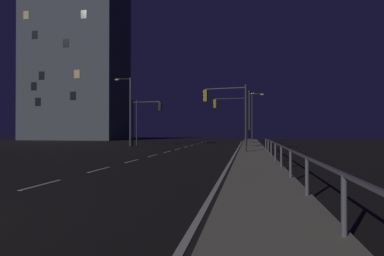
{
  "coord_description": "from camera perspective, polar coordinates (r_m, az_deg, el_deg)",
  "views": [
    {
      "loc": [
        6.63,
        -4.08,
        1.77
      ],
      "look_at": [
        1.63,
        23.53,
        2.01
      ],
      "focal_mm": 29.0,
      "sensor_mm": 36.0,
      "label": 1
    }
  ],
  "objects": [
    {
      "name": "ground_plane",
      "position": [
        22.64,
        -6.82,
        -4.97
      ],
      "size": [
        112.0,
        112.0,
        0.0
      ],
      "primitive_type": "plane",
      "color": "black",
      "rests_on": "ground"
    },
    {
      "name": "sidewalk_right",
      "position": [
        21.65,
        11.44,
        -4.99
      ],
      "size": [
        2.34,
        77.0,
        0.14
      ],
      "primitive_type": "cube",
      "color": "gray",
      "rests_on": "ground"
    },
    {
      "name": "lane_markings_center",
      "position": [
        26.0,
        -4.54,
        -4.38
      ],
      "size": [
        0.14,
        50.0,
        0.01
      ],
      "color": "silver",
      "rests_on": "ground"
    },
    {
      "name": "lane_edge_line",
      "position": [
        26.65,
        8.15,
        -4.28
      ],
      "size": [
        0.14,
        53.0,
        0.01
      ],
      "color": "silver",
      "rests_on": "ground"
    },
    {
      "name": "traffic_light_far_right",
      "position": [
        24.82,
        6.36,
        4.25
      ],
      "size": [
        3.56,
        0.72,
        5.25
      ],
      "color": "#2D3033",
      "rests_on": "sidewalk_right"
    },
    {
      "name": "traffic_light_near_right",
      "position": [
        35.81,
        -8.58,
        2.61
      ],
      "size": [
        3.55,
        0.34,
        5.29
      ],
      "color": "#4C4C51",
      "rests_on": "ground"
    },
    {
      "name": "traffic_light_overhead_east",
      "position": [
        34.15,
        7.31,
        3.14
      ],
      "size": [
        3.78,
        0.44,
        5.39
      ],
      "color": "#38383D",
      "rests_on": "sidewalk_right"
    },
    {
      "name": "traffic_light_far_left",
      "position": [
        36.79,
        -8.21,
        2.63
      ],
      "size": [
        3.28,
        0.59,
        5.4
      ],
      "color": "#2D3033",
      "rests_on": "ground"
    },
    {
      "name": "street_lamp_mid_block",
      "position": [
        46.41,
        11.33,
        2.84
      ],
      "size": [
        1.84,
        0.59,
        7.19
      ],
      "color": "#2D3033",
      "rests_on": "sidewalk_right"
    },
    {
      "name": "street_lamp_median",
      "position": [
        36.14,
        -11.69,
        4.08
      ],
      "size": [
        1.8,
        0.66,
        7.82
      ],
      "color": "#4C4C51",
      "rests_on": "ground"
    },
    {
      "name": "street_lamp_corner",
      "position": [
        42.25,
        10.6,
        3.01
      ],
      "size": [
        0.85,
        1.69,
        6.99
      ],
      "color": "#38383D",
      "rests_on": "sidewalk_right"
    },
    {
      "name": "barrier_fence",
      "position": [
        14.45,
        16.09,
        -4.01
      ],
      "size": [
        0.09,
        24.63,
        0.98
      ],
      "color": "#59595E",
      "rests_on": "sidewalk_right"
    },
    {
      "name": "building_distant",
      "position": [
        66.1,
        -20.46,
        10.54
      ],
      "size": [
        18.5,
        10.3,
        28.77
      ],
      "color": "#4C515B",
      "rests_on": "ground"
    }
  ]
}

